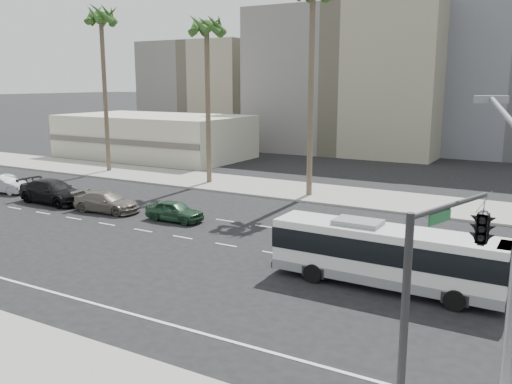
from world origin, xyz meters
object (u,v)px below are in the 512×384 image
Objects in this scene: car_a at (175,211)px; palm_mid at (207,30)px; streetlight_corner at (507,297)px; palm_far at (101,20)px; car_c at (53,192)px; car_b at (106,202)px; city_bus at (385,254)px; traffic_signal at (475,235)px; car_d at (5,184)px.

palm_mid is at bearing 23.86° from car_a.
streetlight_corner is 49.18m from palm_far.
car_b is at bearing -88.81° from car_c.
car_b is at bearing 168.98° from city_bus.
traffic_signal is (4.67, -8.83, 3.73)m from city_bus.
traffic_signal is at bearing -61.56° from city_bus.
city_bus is at bearing 135.14° from traffic_signal.
city_bus is at bearing 99.36° from streetlight_corner.
car_d is at bearing 87.49° from car_a.
city_bus is at bearing -104.20° from car_d.
streetlight_corner is (5.67, -11.44, 3.28)m from city_bus.
streetlight_corner is 1.36× the size of traffic_signal.
traffic_signal reaches higher than car_c.
palm_mid reaches higher than car_b.
car_a is 0.81× the size of car_b.
palm_far is (-0.35, 11.93, 13.89)m from car_d.
city_bus is 0.69× the size of palm_mid.
car_b is (-5.68, -0.34, 0.03)m from car_a.
city_bus is 2.07× the size of car_b.
streetlight_corner reaches higher than car_a.
palm_far is at bearing 38.79° from car_b.
city_bus is at bearing -38.67° from palm_mid.
car_c reaches higher than car_a.
car_a is 11.18m from car_c.
city_bus is 1.18× the size of streetlight_corner.
palm_far reaches higher than streetlight_corner.
city_bus is 39.56m from palm_far.
palm_far reaches higher than car_d.
palm_far reaches higher than palm_mid.
car_a is 5.69m from car_b.
car_c is 19.87m from palm_far.
car_c is at bearing 90.13° from car_a.
palm_mid reaches higher than traffic_signal.
palm_far reaches higher than traffic_signal.
car_b is at bearing 170.12° from traffic_signal.
car_d reaches higher than car_a.
city_bus is 26.77m from car_c.
car_a is at bearing -34.45° from palm_far.
streetlight_corner reaches higher than car_c.
car_c is 34.05m from traffic_signal.
traffic_signal is at bearing -110.85° from car_c.
car_b is 1.12× the size of car_d.
car_a is at bearing 163.20° from traffic_signal.
palm_mid is (-20.84, 16.67, 11.65)m from city_bus.
streetlight_corner is 39.54m from palm_mid.
city_bus is 2.32× the size of car_d.
palm_far reaches higher than car_c.
palm_far is (-18.02, 12.36, 13.93)m from car_a.
traffic_signal is at bearing -125.18° from car_a.
car_d is at bearing 86.25° from car_c.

